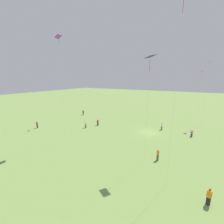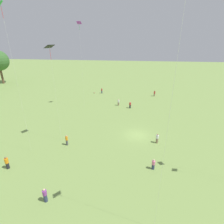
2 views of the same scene
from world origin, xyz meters
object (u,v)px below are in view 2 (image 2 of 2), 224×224
(person_5, at_px, (102,91))
(person_7, at_px, (67,140))
(person_2, at_px, (118,102))
(person_6, at_px, (45,195))
(kite_6, at_px, (3,18))
(person_4, at_px, (153,164))
(person_1, at_px, (154,93))
(person_0, at_px, (7,163))
(picnic_bag_0, at_px, (94,93))
(person_8, at_px, (157,139))
(kite_0, at_px, (79,28))
(person_3, at_px, (130,105))
(kite_4, at_px, (50,50))

(person_5, bearing_deg, person_7, -17.05)
(person_7, bearing_deg, person_2, -179.61)
(person_6, distance_m, kite_6, 20.39)
(person_4, distance_m, person_7, 14.03)
(person_1, height_order, person_6, person_1)
(person_0, xyz_separation_m, person_7, (6.42, -5.79, 0.02))
(person_1, distance_m, person_2, 13.86)
(person_2, bearing_deg, person_1, -121.35)
(person_1, xyz_separation_m, picnic_bag_0, (0.67, 18.86, -0.71))
(person_1, xyz_separation_m, person_8, (-26.61, 1.96, -0.01))
(person_8, height_order, picnic_bag_0, person_8)
(person_1, relative_size, person_6, 1.01)
(person_0, distance_m, person_1, 42.05)
(person_1, height_order, kite_0, kite_0)
(person_3, xyz_separation_m, person_6, (-28.72, 7.89, 0.03))
(person_3, bearing_deg, picnic_bag_0, -108.66)
(picnic_bag_0, bearing_deg, person_4, -155.08)
(person_3, distance_m, person_8, 16.30)
(person_0, xyz_separation_m, person_4, (2.42, -19.23, -0.14))
(person_2, distance_m, picnic_bag_0, 13.48)
(person_5, xyz_separation_m, kite_4, (-28.60, 1.76, 13.77))
(person_1, distance_m, kite_0, 28.06)
(person_8, bearing_deg, kite_6, 120.76)
(person_1, xyz_separation_m, person_6, (-39.82, 14.88, -0.00))
(person_6, xyz_separation_m, picnic_bag_0, (40.49, 3.98, -0.70))
(person_6, relative_size, person_7, 0.94)
(person_7, height_order, picnic_bag_0, person_7)
(person_5, height_order, picnic_bag_0, person_5)
(kite_0, bearing_deg, picnic_bag_0, -44.34)
(person_0, xyz_separation_m, person_8, (9.00, -20.40, -0.06))
(person_3, relative_size, person_8, 0.99)
(person_1, bearing_deg, person_2, -36.94)
(kite_4, distance_m, kite_6, 6.18)
(person_4, distance_m, person_6, 13.49)
(person_2, xyz_separation_m, person_3, (-1.58, -3.08, -0.01))
(person_3, height_order, picnic_bag_0, person_3)
(person_7, bearing_deg, kite_6, -46.55)
(kite_0, bearing_deg, person_5, -55.28)
(person_5, distance_m, kite_4, 31.79)
(person_4, relative_size, kite_6, 0.08)
(kite_0, relative_size, kite_4, 1.28)
(person_6, xyz_separation_m, person_7, (10.63, 1.70, 0.07))
(person_3, xyz_separation_m, kite_4, (-16.59, 11.22, 13.79))
(person_3, relative_size, kite_4, 0.11)
(person_4, relative_size, kite_4, 0.10)
(person_2, bearing_deg, person_6, 96.22)
(person_2, relative_size, kite_6, 0.08)
(person_4, xyz_separation_m, person_7, (4.00, 13.44, 0.16))
(kite_4, bearing_deg, person_0, 46.99)
(person_2, relative_size, person_5, 1.00)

